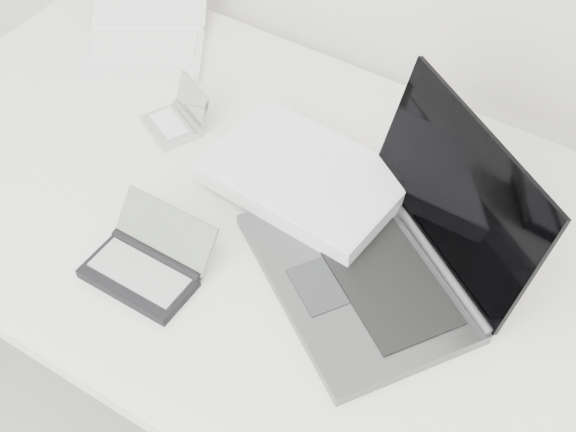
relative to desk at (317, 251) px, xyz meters
The scene contains 5 objects.
desk is the anchor object (origin of this frame).
laptop_large 0.10m from the desk, 33.32° to the left, with size 0.57×0.45×0.24m.
netbook_open_white 0.59m from the desk, 156.41° to the left, with size 0.35×0.37×0.06m.
pda_silver 0.35m from the desk, 166.96° to the left, with size 0.13×0.13×0.08m.
palmtop_charcoal 0.28m from the desk, 130.70° to the right, with size 0.17×0.14×0.08m.
Camera 1 is at (0.40, 0.83, 1.70)m, focal length 50.00 mm.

